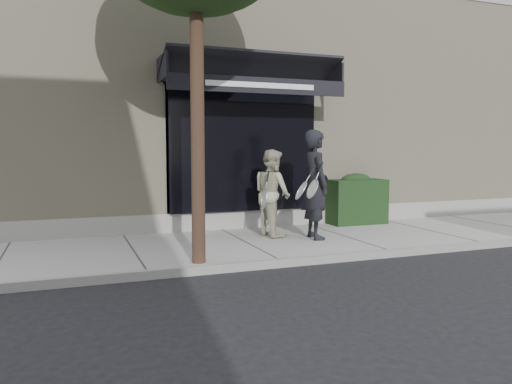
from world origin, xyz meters
name	(u,v)px	position (x,y,z in m)	size (l,w,h in m)	color
ground	(341,241)	(0.00, 0.00, 0.00)	(80.00, 80.00, 0.00)	black
sidewalk	(341,238)	(0.00, 0.00, 0.06)	(20.00, 3.00, 0.12)	#A2A19C
curb	(389,253)	(0.00, -1.55, 0.07)	(20.00, 0.10, 0.14)	gray
building_facade	(253,116)	(-0.01, 4.96, 2.74)	(14.30, 8.04, 5.64)	#BEB591
hedge	(356,200)	(1.10, 1.25, 0.66)	(1.30, 0.70, 1.14)	black
pedestrian_front	(315,185)	(-0.65, -0.13, 1.14)	(0.85, 0.92, 2.04)	black
pedestrian_back	(272,193)	(-1.30, 0.43, 0.96)	(0.78, 0.93, 1.68)	#AFAC8C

